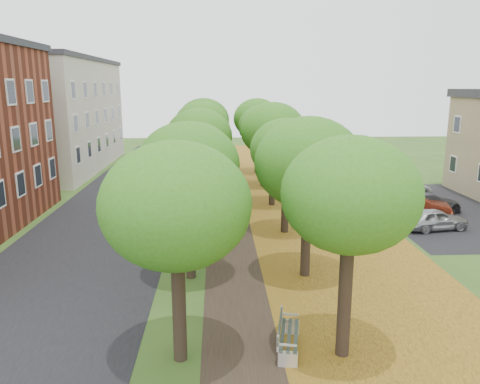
{
  "coord_description": "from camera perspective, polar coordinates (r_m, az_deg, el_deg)",
  "views": [
    {
      "loc": [
        -1.08,
        -12.38,
        7.84
      ],
      "look_at": [
        0.1,
        11.0,
        2.5
      ],
      "focal_mm": 35.0,
      "sensor_mm": 36.0,
      "label": 1
    }
  ],
  "objects": [
    {
      "name": "ground",
      "position": [
        14.69,
        1.87,
        -19.41
      ],
      "size": [
        120.0,
        120.0,
        0.0
      ],
      "primitive_type": "plane",
      "color": "#2D4C19",
      "rests_on": "ground"
    },
    {
      "name": "tree_row_east",
      "position": [
        27.81,
        4.76,
        6.2
      ],
      "size": [
        4.23,
        34.23,
        6.46
      ],
      "color": "black",
      "rests_on": "ground"
    },
    {
      "name": "car_red",
      "position": [
        30.61,
        20.45,
        -1.46
      ],
      "size": [
        4.53,
        2.67,
        1.41
      ],
      "primitive_type": "imported",
      "rotation": [
        0.0,
        0.0,
        1.28
      ],
      "color": "maroon",
      "rests_on": "ground"
    },
    {
      "name": "leaf_verge",
      "position": [
        29.12,
        9.28,
        -2.93
      ],
      "size": [
        7.5,
        70.0,
        0.01
      ],
      "primitive_type": "cube",
      "color": "#A97A1F",
      "rests_on": "ground"
    },
    {
      "name": "tree_row_west",
      "position": [
        27.59,
        -5.23,
        6.14
      ],
      "size": [
        4.23,
        34.23,
        6.46
      ],
      "color": "black",
      "rests_on": "ground"
    },
    {
      "name": "car_silver",
      "position": [
        28.14,
        22.68,
        -3.06
      ],
      "size": [
        3.77,
        2.02,
        1.22
      ],
      "primitive_type": "imported",
      "rotation": [
        0.0,
        0.0,
        1.74
      ],
      "color": "#A1A1A5",
      "rests_on": "ground"
    },
    {
      "name": "bench",
      "position": [
        14.82,
        5.75,
        -16.94
      ],
      "size": [
        0.95,
        2.08,
        0.95
      ],
      "rotation": [
        0.0,
        0.0,
        1.38
      ],
      "color": "#2A352B",
      "rests_on": "ground"
    },
    {
      "name": "street_asphalt",
      "position": [
        29.2,
        -15.51,
        -3.2
      ],
      "size": [
        8.0,
        70.0,
        0.01
      ],
      "primitive_type": "cube",
      "color": "black",
      "rests_on": "ground"
    },
    {
      "name": "footpath",
      "position": [
        28.5,
        -0.61,
        -3.11
      ],
      "size": [
        3.2,
        70.0,
        0.01
      ],
      "primitive_type": "cube",
      "color": "black",
      "rests_on": "ground"
    },
    {
      "name": "car_white",
      "position": [
        34.92,
        18.43,
        0.46
      ],
      "size": [
        5.86,
        3.95,
        1.49
      ],
      "primitive_type": "imported",
      "rotation": [
        0.0,
        0.0,
        1.87
      ],
      "color": "silver",
      "rests_on": "ground"
    },
    {
      "name": "car_grey",
      "position": [
        31.67,
        21.83,
        -1.22
      ],
      "size": [
        4.71,
        2.69,
        1.29
      ],
      "primitive_type": "imported",
      "rotation": [
        0.0,
        0.0,
        1.78
      ],
      "color": "#35363B",
      "rests_on": "ground"
    },
    {
      "name": "parking_lot",
      "position": [
        32.85,
        23.57,
        -2.05
      ],
      "size": [
        9.0,
        16.0,
        0.01
      ],
      "primitive_type": "cube",
      "color": "black",
      "rests_on": "ground"
    },
    {
      "name": "building_cream",
      "position": [
        48.16,
        -22.46,
        8.76
      ],
      "size": [
        10.3,
        20.3,
        10.4
      ],
      "color": "beige",
      "rests_on": "ground"
    }
  ]
}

